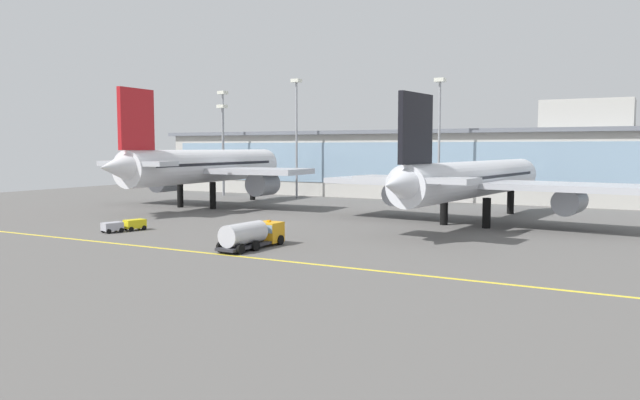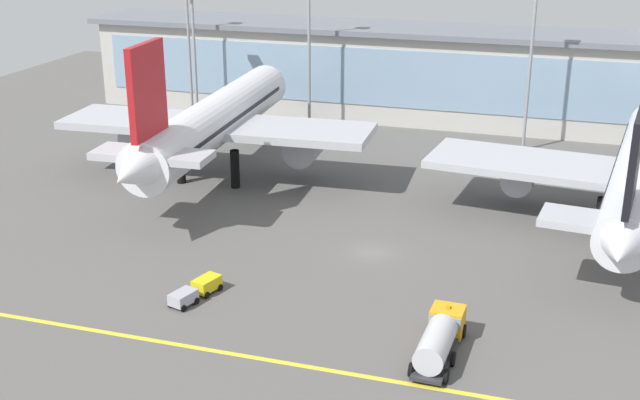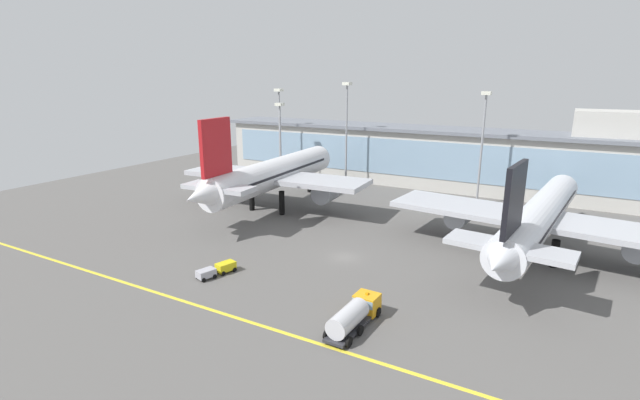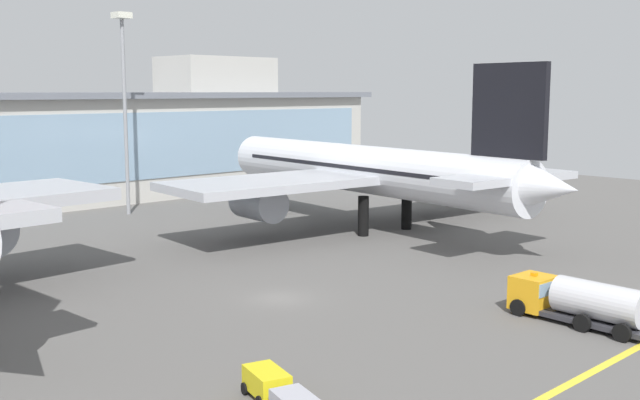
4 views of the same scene
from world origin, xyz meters
The scene contains 11 objects.
ground_plane centered at (0.00, 0.00, 0.00)m, with size 180.00×180.00×0.00m, color #5B5956.
taxiway_centreline_stripe centered at (0.00, -22.00, 0.01)m, with size 144.00×0.50×0.01m, color yellow.
terminal_building centered at (1.57, 53.18, 7.65)m, with size 120.32×14.00×19.52m.
airliner_near_left centered at (-24.35, 16.78, 7.23)m, with size 39.24×50.71×19.73m.
airliner_near_right centered at (24.75, 14.57, 6.16)m, with size 45.10×51.04×16.89m.
fuel_tanker_truck centered at (9.62, -17.16, 1.51)m, with size 3.18×9.13×2.90m.
baggage_tug_near centered at (-12.39, -14.23, 0.79)m, with size 3.13×5.80×1.40m.
apron_light_mast_west centered at (11.34, 40.57, 15.36)m, with size 1.80×1.80×23.44m.
apron_light_mast_centre centered at (-39.96, 42.19, 15.34)m, with size 1.80×1.80×23.41m.
apron_light_mast_east centered at (-20.49, 42.18, 16.27)m, with size 1.80×1.80×25.09m.
apron_light_mast_far_east centered at (-37.28, 38.50, 13.45)m, with size 1.80×1.80×20.04m.
Camera 2 is at (17.69, -73.28, 33.42)m, focal length 46.47 mm.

